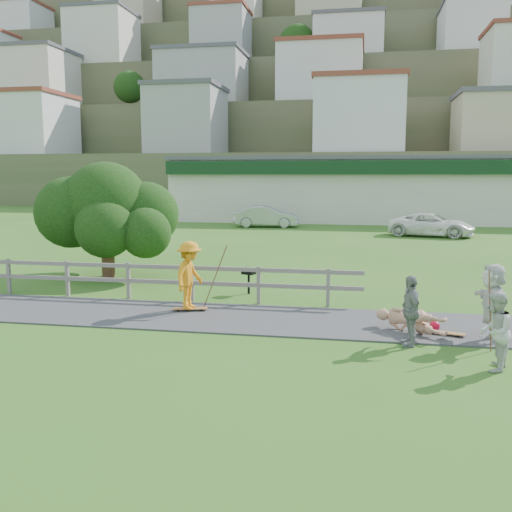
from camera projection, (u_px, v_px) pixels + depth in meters
The scene contains 19 objects.
ground at pixel (234, 335), 13.34m from camera, with size 260.00×260.00×0.00m, color #31611B.
path at pixel (246, 318), 14.80m from camera, with size 34.00×3.00×0.04m, color #37373A.
fence at pixel (109, 274), 17.28m from camera, with size 15.05×0.10×1.10m.
strip_mall at pixel (377, 188), 46.24m from camera, with size 32.50×10.75×5.10m.
hillside at pixel (348, 113), 100.12m from camera, with size 220.00×67.00×47.50m.
skater_rider at pixel (190, 279), 15.43m from camera, with size 1.19×0.69×1.85m, color orange.
skater_fallen at pixel (410, 320), 13.41m from camera, with size 1.78×0.43×0.65m, color tan.
spectator_a at pixel (495, 331), 10.85m from camera, with size 0.75×0.58×1.54m, color beige.
spectator_b at pixel (410, 311), 12.42m from camera, with size 0.92×0.38×1.57m, color gray.
spectator_d at pixel (492, 303), 12.67m from camera, with size 1.66×0.53×1.79m, color silver.
car_silver at pixel (266, 217), 40.30m from camera, with size 1.58×4.54×1.50m, color #A9ACB1.
car_white at pixel (431, 225), 34.29m from camera, with size 2.31×5.02×1.39m, color white.
tree at pixel (107, 226), 20.66m from camera, with size 4.92×4.92×3.77m, color black, non-canonical shape.
bbq at pixel (249, 281), 17.88m from camera, with size 0.38×0.29×0.82m, color black, non-canonical shape.
longboard_rider at pixel (190, 310), 15.56m from camera, with size 0.94×0.23×0.10m, color #935E30, non-canonical shape.
longboard_fallen at pixel (446, 335), 13.21m from camera, with size 0.84×0.21×0.09m, color #935E30, non-canonical shape.
helmet at pixel (435, 326), 13.67m from camera, with size 0.25×0.25×0.25m, color red.
pole_rider at pixel (215, 275), 15.71m from camera, with size 0.03×0.03×1.93m, color brown.
pole_spec_left at pixel (490, 311), 12.01m from camera, with size 0.03×0.03×1.77m, color brown.
Camera 1 is at (2.89, -12.62, 3.74)m, focal length 40.00 mm.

